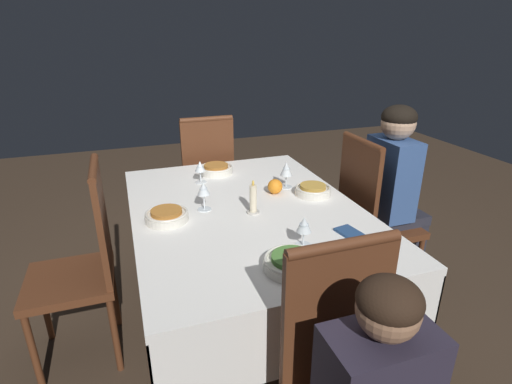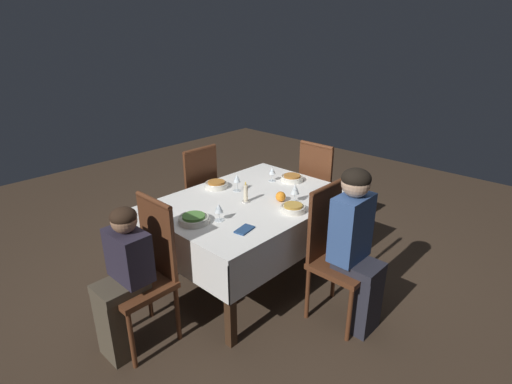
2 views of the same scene
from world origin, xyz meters
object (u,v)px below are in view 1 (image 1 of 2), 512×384
chair_east (206,176)px  bowl_south (313,190)px  orange_fruit (275,186)px  bowl_west (293,262)px  wine_glass_south (286,170)px  wine_glass_north (203,190)px  dining_table (246,223)px  wine_glass_west (304,226)px  napkin_red_folded (351,234)px  person_adult_denim (396,191)px  candle_centerpiece (253,201)px  bowl_north (167,215)px  bowl_east (216,169)px  chair_south (371,214)px  chair_north (84,260)px  wine_glass_east (200,167)px

chair_east → bowl_south: 1.05m
orange_fruit → bowl_west: bearing=163.8°
wine_glass_south → wine_glass_north: size_ratio=1.04×
bowl_south → wine_glass_south: wine_glass_south is taller
dining_table → bowl_west: 0.59m
dining_table → wine_glass_west: wine_glass_west is taller
bowl_west → wine_glass_west: wine_glass_west is taller
wine_glass_south → napkin_red_folded: (-0.62, -0.05, -0.10)m
person_adult_denim → bowl_west: size_ratio=5.24×
chair_east → wine_glass_south: (-0.81, -0.30, 0.28)m
candle_centerpiece → napkin_red_folded: bearing=-136.5°
wine_glass_west → orange_fruit: bearing=-9.8°
wine_glass_west → orange_fruit: size_ratio=1.62×
wine_glass_north → candle_centerpiece: (-0.12, -0.22, -0.04)m
person_adult_denim → wine_glass_south: 0.69m
wine_glass_west → bowl_north: bearing=50.1°
dining_table → chair_east: (1.01, -0.01, -0.09)m
bowl_east → bowl_west: bearing=-179.1°
person_adult_denim → bowl_west: (-0.63, 0.95, 0.08)m
bowl_west → wine_glass_north: bearing=18.1°
chair_south → orange_fruit: chair_south is taller
wine_glass_south → bowl_north: bearing=106.8°
chair_north → candle_centerpiece: size_ratio=5.88×
chair_east → bowl_south: chair_east is taller
bowl_north → wine_glass_north: wine_glass_north is taller
person_adult_denim → bowl_south: bearing=89.7°
dining_table → person_adult_denim: 0.96m
chair_east → chair_south: bearing=129.5°
wine_glass_south → bowl_west: (-0.78, 0.30, -0.08)m
chair_south → wine_glass_north: bearing=90.1°
chair_north → dining_table: bearing=86.2°
wine_glass_south → orange_fruit: (-0.06, 0.09, -0.07)m
napkin_red_folded → person_adult_denim: bearing=-51.9°
wine_glass_north → candle_centerpiece: 0.25m
bowl_north → wine_glass_east: size_ratio=1.55×
chair_east → wine_glass_east: size_ratio=7.70×
bowl_south → napkin_red_folded: bowl_south is taller
chair_north → person_adult_denim: person_adult_denim is taller
chair_east → bowl_east: (-0.44, 0.02, 0.20)m
wine_glass_north → bowl_east: 0.56m
chair_south → bowl_east: chair_south is taller
bowl_north → napkin_red_folded: 0.85m
dining_table → bowl_north: 0.41m
candle_centerpiece → bowl_west: bearing=178.5°
orange_fruit → person_adult_denim: bearing=-96.4°
bowl_west → orange_fruit: (0.71, -0.21, 0.01)m
person_adult_denim → wine_glass_east: (0.38, 1.10, 0.14)m
bowl_west → bowl_south: bearing=-32.1°
orange_fruit → wine_glass_east: bearing=49.5°
bowl_north → napkin_red_folded: size_ratio=1.29×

